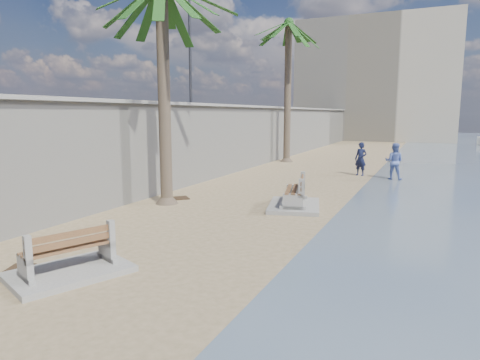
% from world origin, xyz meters
% --- Properties ---
extents(ground_plane, '(140.00, 140.00, 0.00)m').
position_xyz_m(ground_plane, '(0.00, 0.00, 0.00)').
color(ground_plane, '#937C5A').
extents(seawall, '(0.45, 70.00, 3.50)m').
position_xyz_m(seawall, '(-5.20, 20.00, 1.75)').
color(seawall, gray).
rests_on(seawall, ground_plane).
extents(wall_cap, '(0.80, 70.00, 0.12)m').
position_xyz_m(wall_cap, '(-5.20, 20.00, 3.55)').
color(wall_cap, gray).
rests_on(wall_cap, seawall).
extents(end_building, '(18.00, 12.00, 14.00)m').
position_xyz_m(end_building, '(-2.00, 52.00, 7.00)').
color(end_building, '#B7AA93').
rests_on(end_building, ground_plane).
extents(bench_near, '(2.21, 2.59, 0.92)m').
position_xyz_m(bench_near, '(-1.72, 1.56, 0.40)').
color(bench_near, gray).
rests_on(bench_near, ground_plane).
extents(bench_far, '(2.19, 2.75, 1.01)m').
position_xyz_m(bench_far, '(0.50, 9.25, 0.44)').
color(bench_far, gray).
rests_on(bench_far, ground_plane).
extents(palm_back, '(5.00, 5.00, 9.70)m').
position_xyz_m(palm_back, '(-4.10, 22.49, 8.64)').
color(palm_back, brown).
rests_on(palm_back, ground_plane).
extents(streetlight, '(0.28, 0.28, 5.12)m').
position_xyz_m(streetlight, '(-5.10, 12.00, 6.64)').
color(streetlight, '#2D2D33').
rests_on(streetlight, wall_cap).
extents(person_a, '(0.82, 0.69, 1.96)m').
position_xyz_m(person_a, '(1.34, 17.93, 0.98)').
color(person_a, '#131835').
rests_on(person_a, ground_plane).
extents(person_b, '(0.98, 0.79, 1.95)m').
position_xyz_m(person_b, '(3.00, 17.23, 0.97)').
color(person_b, '#5266AB').
rests_on(person_b, ground_plane).
extents(debris_b, '(0.63, 0.69, 0.03)m').
position_xyz_m(debris_b, '(-2.91, 1.36, 0.01)').
color(debris_b, '#382616').
rests_on(debris_b, ground_plane).
extents(debris_c, '(0.81, 0.82, 0.03)m').
position_xyz_m(debris_c, '(-3.84, 9.05, 0.01)').
color(debris_c, '#382616').
rests_on(debris_c, ground_plane).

